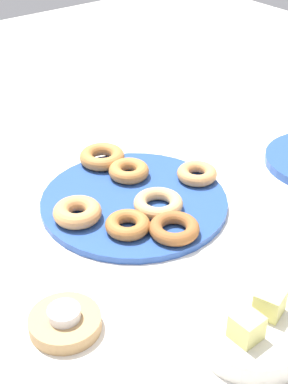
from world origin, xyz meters
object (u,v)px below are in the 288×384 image
donut_0 (128,225)px  melon_chunk_right (247,327)px  donut_1 (102,157)px  donut_4 (174,228)px  donut_3 (129,171)px  donut_6 (158,203)px  donut_5 (77,212)px  tealight (64,313)px  melon_chunk_left (270,303)px  fruit_bowl (252,331)px  donut_2 (197,174)px  donut_plate (134,202)px  candle_holder (65,323)px

donut_0 → melon_chunk_right: 0.30m
donut_1 → donut_4: 0.27m
donut_3 → donut_6: (0.02, 0.12, -0.00)m
donut_5 → tealight: (0.14, 0.20, 0.00)m
donut_4 → melon_chunk_left: bearing=82.5°
donut_5 → fruit_bowl: size_ratio=0.52×
tealight → donut_2: bearing=-157.0°
donut_4 → melon_chunk_right: (0.09, 0.25, 0.03)m
tealight → melon_chunk_right: (-0.16, 0.18, 0.02)m
donut_0 → donut_5: donut_5 is taller
donut_4 → donut_plate: bearing=-94.5°
donut_0 → candle_holder: 0.22m
donut_1 → tealight: 0.44m
donut_1 → fruit_bowl: 0.51m
donut_0 → donut_6: bearing=-167.0°
donut_1 → candle_holder: donut_1 is taller
donut_1 → donut_5: 0.20m
donut_plate → donut_0: (0.07, 0.07, 0.02)m
donut_1 → tealight: (0.29, 0.33, 0.00)m
donut_4 → candle_holder: (0.25, 0.06, -0.01)m
fruit_bowl → melon_chunk_left: 0.05m
donut_plate → donut_6: 0.06m
donut_2 → tealight: bearing=23.0°
donut_1 → donut_4: donut_1 is taller
donut_3 → donut_6: 0.12m
donut_1 → donut_2: (-0.11, 0.16, -0.00)m
donut_5 → tealight: 0.24m
donut_3 → donut_6: donut_3 is taller
donut_3 → melon_chunk_right: bearing=72.8°
donut_5 → donut_0: bearing=121.3°
donut_6 → fruit_bowl: size_ratio=0.55×
donut_4 → tealight: size_ratio=1.86×
melon_chunk_left → donut_6: bearing=-100.2°
donut_2 → melon_chunk_left: bearing=62.4°
fruit_bowl → donut_4: bearing=-104.2°
donut_2 → donut_4: bearing=36.1°
donut_6 → melon_chunk_right: (0.11, 0.32, 0.03)m
donut_1 → donut_6: 0.20m
melon_chunk_right → donut_4: bearing=-109.6°
donut_0 → fruit_bowl: bearing=89.4°
donut_0 → melon_chunk_right: (0.03, 0.30, 0.03)m
candle_holder → fruit_bowl: fruit_bowl is taller
donut_plate → donut_6: (-0.01, 0.05, 0.02)m
donut_5 → tealight: donut_5 is taller
donut_1 → candle_holder: 0.44m
tealight → melon_chunk_left: 0.28m
donut_1 → donut_5: donut_5 is taller
donut_1 → donut_5: bearing=43.4°
candle_holder → donut_3: bearing=-139.4°
donut_plate → tealight: (0.26, 0.19, 0.02)m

